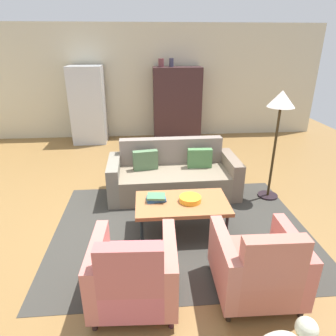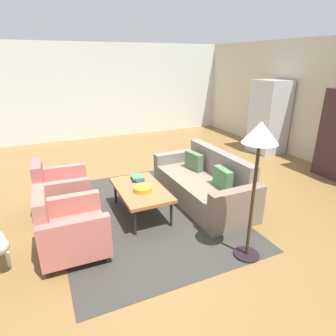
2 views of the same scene
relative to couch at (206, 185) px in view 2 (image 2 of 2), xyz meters
The scene contains 12 objects.
ground_plane 0.92m from the couch, 124.45° to the right, with size 11.24×11.24×0.00m, color brown.
wall_back 3.63m from the couch, 98.23° to the left, with size 9.37×0.12×2.80m, color beige.
wall_left 5.34m from the couch, behind, with size 0.12×8.27×2.80m, color silver.
area_rug 1.17m from the couch, 89.92° to the right, with size 3.40×2.60×0.01m, color #35342E.
couch is the anchor object (origin of this frame).
coffee_table 1.19m from the couch, 89.93° to the right, with size 1.20×0.70×0.45m.
armchair_left 2.43m from the couch, 104.35° to the right, with size 0.84×0.84×0.88m.
armchair_right 2.43m from the couch, 75.69° to the right, with size 0.82×0.82×0.88m.
fruit_bowl 1.21m from the couch, 84.82° to the right, with size 0.28×0.28×0.07m, color orange.
book_stack 1.19m from the couch, 106.39° to the right, with size 0.27×0.21×0.07m.
refrigerator 3.53m from the couch, 121.23° to the left, with size 0.80×0.73×1.85m.
floor_lamp 1.96m from the couch, 11.85° to the right, with size 0.40×0.40×1.72m.
Camera 2 is at (4.38, -1.76, 2.34)m, focal length 30.76 mm.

